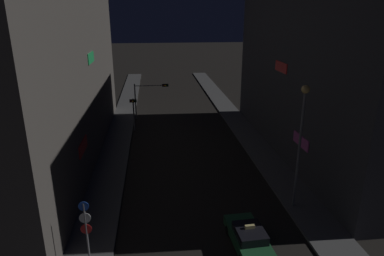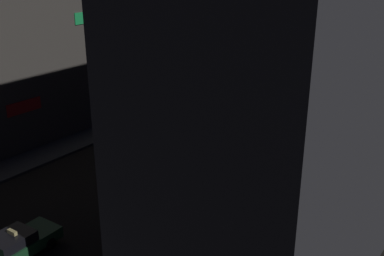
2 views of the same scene
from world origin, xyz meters
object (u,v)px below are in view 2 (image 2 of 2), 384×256
(taxi, at_px, (15,245))
(traffic_light_overhead, at_px, (220,70))
(street_lamp_near_block, at_px, (131,141))
(traffic_light_left_kerb, at_px, (175,84))

(taxi, xyz_separation_m, traffic_light_overhead, (-5.73, 26.59, 2.63))
(traffic_light_overhead, xyz_separation_m, street_lamp_near_block, (10.07, -22.61, 2.68))
(traffic_light_overhead, height_order, street_lamp_near_block, street_lamp_near_block)
(taxi, height_order, traffic_light_left_kerb, traffic_light_left_kerb)
(taxi, distance_m, street_lamp_near_block, 7.93)
(traffic_light_left_kerb, bearing_deg, street_lamp_near_block, -56.50)
(taxi, xyz_separation_m, traffic_light_left_kerb, (-7.49, 21.85, 2.00))
(taxi, bearing_deg, traffic_light_overhead, 102.16)
(traffic_light_overhead, bearing_deg, taxi, -77.84)
(taxi, height_order, traffic_light_overhead, traffic_light_overhead)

